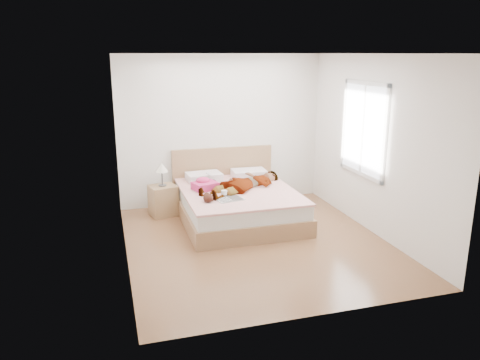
{
  "coord_description": "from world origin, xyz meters",
  "views": [
    {
      "loc": [
        -1.95,
        -5.88,
        2.61
      ],
      "look_at": [
        0.0,
        0.85,
        0.7
      ],
      "focal_mm": 35.0,
      "sensor_mm": 36.0,
      "label": 1
    }
  ],
  "objects_px": {
    "nightstand": "(163,198)",
    "coffee_mug": "(224,193)",
    "plush_toy": "(208,197)",
    "phone": "(208,174)",
    "woman": "(244,181)",
    "magazine": "(230,199)",
    "towel": "(205,185)",
    "bed": "(237,202)"
  },
  "relations": [
    {
      "from": "nightstand",
      "to": "woman",
      "type": "bearing_deg",
      "value": -21.48
    },
    {
      "from": "magazine",
      "to": "coffee_mug",
      "type": "relative_size",
      "value": 3.24
    },
    {
      "from": "phone",
      "to": "nightstand",
      "type": "xyz_separation_m",
      "value": [
        -0.75,
        0.09,
        -0.38
      ]
    },
    {
      "from": "bed",
      "to": "magazine",
      "type": "relative_size",
      "value": 4.77
    },
    {
      "from": "woman",
      "to": "nightstand",
      "type": "xyz_separation_m",
      "value": [
        -1.25,
        0.49,
        -0.33
      ]
    },
    {
      "from": "phone",
      "to": "nightstand",
      "type": "relative_size",
      "value": 0.1
    },
    {
      "from": "phone",
      "to": "coffee_mug",
      "type": "distance_m",
      "value": 0.8
    },
    {
      "from": "bed",
      "to": "magazine",
      "type": "height_order",
      "value": "bed"
    },
    {
      "from": "coffee_mug",
      "to": "towel",
      "type": "bearing_deg",
      "value": 113.62
    },
    {
      "from": "towel",
      "to": "plush_toy",
      "type": "xyz_separation_m",
      "value": [
        -0.09,
        -0.64,
        -0.01
      ]
    },
    {
      "from": "nightstand",
      "to": "coffee_mug",
      "type": "bearing_deg",
      "value": -47.02
    },
    {
      "from": "towel",
      "to": "plush_toy",
      "type": "relative_size",
      "value": 1.99
    },
    {
      "from": "magazine",
      "to": "phone",
      "type": "bearing_deg",
      "value": 96.72
    },
    {
      "from": "coffee_mug",
      "to": "plush_toy",
      "type": "bearing_deg",
      "value": -149.11
    },
    {
      "from": "magazine",
      "to": "plush_toy",
      "type": "distance_m",
      "value": 0.34
    },
    {
      "from": "coffee_mug",
      "to": "nightstand",
      "type": "bearing_deg",
      "value": 132.98
    },
    {
      "from": "magazine",
      "to": "coffee_mug",
      "type": "xyz_separation_m",
      "value": [
        -0.04,
        0.17,
        0.04
      ]
    },
    {
      "from": "woman",
      "to": "phone",
      "type": "xyz_separation_m",
      "value": [
        -0.5,
        0.4,
        0.05
      ]
    },
    {
      "from": "woman",
      "to": "nightstand",
      "type": "distance_m",
      "value": 1.38
    },
    {
      "from": "towel",
      "to": "nightstand",
      "type": "bearing_deg",
      "value": 146.17
    },
    {
      "from": "phone",
      "to": "bed",
      "type": "bearing_deg",
      "value": -79.13
    },
    {
      "from": "plush_toy",
      "to": "nightstand",
      "type": "relative_size",
      "value": 0.25
    },
    {
      "from": "bed",
      "to": "towel",
      "type": "bearing_deg",
      "value": 169.01
    },
    {
      "from": "towel",
      "to": "coffee_mug",
      "type": "height_order",
      "value": "towel"
    },
    {
      "from": "woman",
      "to": "towel",
      "type": "distance_m",
      "value": 0.64
    },
    {
      "from": "woman",
      "to": "bed",
      "type": "xyz_separation_m",
      "value": [
        -0.13,
        -0.02,
        -0.35
      ]
    },
    {
      "from": "coffee_mug",
      "to": "nightstand",
      "type": "distance_m",
      "value": 1.23
    },
    {
      "from": "plush_toy",
      "to": "nightstand",
      "type": "bearing_deg",
      "value": 116.67
    },
    {
      "from": "phone",
      "to": "bed",
      "type": "xyz_separation_m",
      "value": [
        0.37,
        -0.42,
        -0.4
      ]
    },
    {
      "from": "bed",
      "to": "nightstand",
      "type": "height_order",
      "value": "bed"
    },
    {
      "from": "plush_toy",
      "to": "nightstand",
      "type": "distance_m",
      "value": 1.21
    },
    {
      "from": "woman",
      "to": "towel",
      "type": "relative_size",
      "value": 3.72
    },
    {
      "from": "phone",
      "to": "nightstand",
      "type": "height_order",
      "value": "nightstand"
    },
    {
      "from": "bed",
      "to": "plush_toy",
      "type": "height_order",
      "value": "bed"
    },
    {
      "from": "woman",
      "to": "nightstand",
      "type": "relative_size",
      "value": 1.84
    },
    {
      "from": "woman",
      "to": "plush_toy",
      "type": "relative_size",
      "value": 7.41
    },
    {
      "from": "nightstand",
      "to": "plush_toy",
      "type": "bearing_deg",
      "value": -63.33
    },
    {
      "from": "phone",
      "to": "plush_toy",
      "type": "distance_m",
      "value": 0.99
    },
    {
      "from": "nightstand",
      "to": "towel",
      "type": "bearing_deg",
      "value": -33.83
    },
    {
      "from": "towel",
      "to": "nightstand",
      "type": "height_order",
      "value": "nightstand"
    },
    {
      "from": "phone",
      "to": "nightstand",
      "type": "bearing_deg",
      "value": 142.43
    },
    {
      "from": "woman",
      "to": "nightstand",
      "type": "height_order",
      "value": "nightstand"
    }
  ]
}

